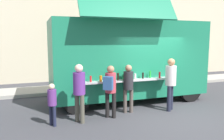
{
  "coord_description": "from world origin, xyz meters",
  "views": [
    {
      "loc": [
        -4.12,
        -5.7,
        2.38
      ],
      "look_at": [
        -1.25,
        2.01,
        1.3
      ],
      "focal_mm": 36.49,
      "sensor_mm": 36.0,
      "label": 1
    }
  ],
  "objects_px": {
    "customer_front_ordering": "(128,84)",
    "customer_rear_waiting": "(79,88)",
    "food_truck_main": "(128,58)",
    "child_near_queue": "(52,101)",
    "trash_bin": "(181,75)",
    "customer_mid_with_backpack": "(110,86)",
    "customer_extra_browsing": "(171,80)"
  },
  "relations": [
    {
      "from": "food_truck_main",
      "to": "customer_front_ordering",
      "type": "height_order",
      "value": "food_truck_main"
    },
    {
      "from": "trash_bin",
      "to": "customer_mid_with_backpack",
      "type": "distance_m",
      "value": 6.98
    },
    {
      "from": "trash_bin",
      "to": "customer_mid_with_backpack",
      "type": "height_order",
      "value": "customer_mid_with_backpack"
    },
    {
      "from": "customer_rear_waiting",
      "to": "child_near_queue",
      "type": "bearing_deg",
      "value": 152.64
    },
    {
      "from": "food_truck_main",
      "to": "child_near_queue",
      "type": "height_order",
      "value": "food_truck_main"
    },
    {
      "from": "food_truck_main",
      "to": "customer_mid_with_backpack",
      "type": "distance_m",
      "value": 2.31
    },
    {
      "from": "customer_front_ordering",
      "to": "customer_extra_browsing",
      "type": "height_order",
      "value": "customer_extra_browsing"
    },
    {
      "from": "customer_rear_waiting",
      "to": "customer_extra_browsing",
      "type": "distance_m",
      "value": 3.13
    },
    {
      "from": "customer_rear_waiting",
      "to": "customer_extra_browsing",
      "type": "bearing_deg",
      "value": -26.55
    },
    {
      "from": "customer_rear_waiting",
      "to": "child_near_queue",
      "type": "relative_size",
      "value": 1.42
    },
    {
      "from": "trash_bin",
      "to": "customer_mid_with_backpack",
      "type": "bearing_deg",
      "value": -144.38
    },
    {
      "from": "trash_bin",
      "to": "customer_front_ordering",
      "type": "distance_m",
      "value": 6.21
    },
    {
      "from": "food_truck_main",
      "to": "customer_rear_waiting",
      "type": "height_order",
      "value": "food_truck_main"
    },
    {
      "from": "customer_mid_with_backpack",
      "to": "customer_rear_waiting",
      "type": "bearing_deg",
      "value": 128.95
    },
    {
      "from": "customer_front_ordering",
      "to": "food_truck_main",
      "type": "bearing_deg",
      "value": -10.19
    },
    {
      "from": "trash_bin",
      "to": "customer_rear_waiting",
      "type": "xyz_separation_m",
      "value": [
        -6.62,
        -4.09,
        0.55
      ]
    },
    {
      "from": "food_truck_main",
      "to": "customer_rear_waiting",
      "type": "bearing_deg",
      "value": -141.67
    },
    {
      "from": "food_truck_main",
      "to": "customer_mid_with_backpack",
      "type": "height_order",
      "value": "food_truck_main"
    },
    {
      "from": "trash_bin",
      "to": "customer_rear_waiting",
      "type": "distance_m",
      "value": 7.8
    },
    {
      "from": "trash_bin",
      "to": "customer_extra_browsing",
      "type": "bearing_deg",
      "value": -130.83
    },
    {
      "from": "customer_extra_browsing",
      "to": "customer_rear_waiting",
      "type": "bearing_deg",
      "value": 52.69
    },
    {
      "from": "trash_bin",
      "to": "customer_mid_with_backpack",
      "type": "relative_size",
      "value": 0.57
    },
    {
      "from": "customer_front_ordering",
      "to": "customer_rear_waiting",
      "type": "bearing_deg",
      "value": 114.68
    },
    {
      "from": "customer_front_ordering",
      "to": "child_near_queue",
      "type": "relative_size",
      "value": 1.33
    },
    {
      "from": "customer_extra_browsing",
      "to": "trash_bin",
      "type": "bearing_deg",
      "value": -79.22
    },
    {
      "from": "customer_rear_waiting",
      "to": "child_near_queue",
      "type": "distance_m",
      "value": 0.82
    },
    {
      "from": "trash_bin",
      "to": "customer_front_ordering",
      "type": "relative_size",
      "value": 0.59
    },
    {
      "from": "child_near_queue",
      "to": "food_truck_main",
      "type": "bearing_deg",
      "value": -0.31
    },
    {
      "from": "customer_front_ordering",
      "to": "trash_bin",
      "type": "bearing_deg",
      "value": -39.21
    },
    {
      "from": "trash_bin",
      "to": "child_near_queue",
      "type": "bearing_deg",
      "value": -150.98
    },
    {
      "from": "customer_front_ordering",
      "to": "customer_extra_browsing",
      "type": "distance_m",
      "value": 1.47
    },
    {
      "from": "customer_extra_browsing",
      "to": "customer_front_ordering",
      "type": "bearing_deg",
      "value": 40.62
    }
  ]
}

